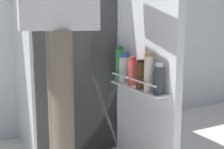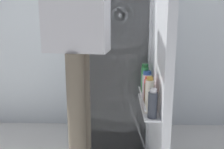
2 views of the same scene
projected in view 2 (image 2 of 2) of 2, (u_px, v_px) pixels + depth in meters
refrigerator at (114, 45)px, 2.12m from camera, size 0.67×1.17×1.75m
person at (78, 23)px, 1.63m from camera, size 0.56×0.78×1.76m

